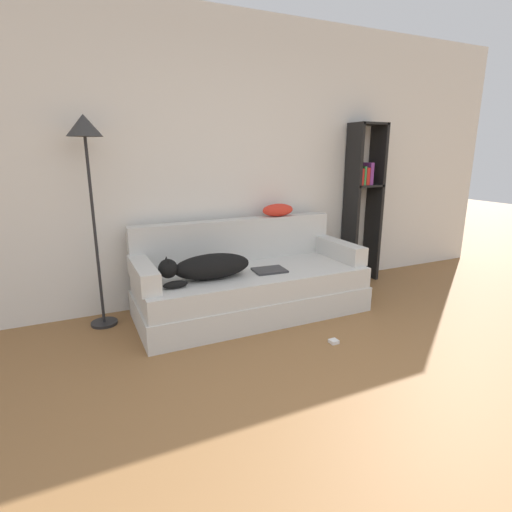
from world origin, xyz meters
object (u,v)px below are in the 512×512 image
object	(u,v)px
dog	(207,267)
bookshelf	(363,196)
power_adapter	(334,341)
throw_pillow	(278,210)
laptop	(269,270)
couch	(252,292)
floor_lamp	(86,151)

from	to	relation	value
dog	bookshelf	xyz separation A→B (m)	(2.00, 0.49, 0.45)
dog	power_adapter	bearing A→B (deg)	-43.68
throw_pillow	bookshelf	size ratio (longest dim) A/B	0.19
laptop	power_adapter	xyz separation A→B (m)	(0.20, -0.72, -0.41)
laptop	power_adapter	size ratio (longest dim) A/B	4.57
laptop	dog	bearing A→B (deg)	-177.25
couch	throw_pillow	world-z (taller)	throw_pillow
floor_lamp	power_adapter	size ratio (longest dim) A/B	26.49
laptop	floor_lamp	world-z (taller)	floor_lamp
dog	power_adapter	distance (m)	1.18
laptop	power_adapter	distance (m)	0.85
floor_lamp	throw_pillow	bearing A→B (deg)	2.12
power_adapter	throw_pillow	bearing A→B (deg)	83.54
bookshelf	dog	bearing A→B (deg)	-166.25
bookshelf	laptop	bearing A→B (deg)	-160.51
throw_pillow	floor_lamp	world-z (taller)	floor_lamp
power_adapter	dog	bearing A→B (deg)	136.32
bookshelf	power_adapter	distance (m)	1.98
couch	power_adapter	bearing A→B (deg)	-68.66
dog	laptop	distance (m)	0.58
laptop	floor_lamp	bearing A→B (deg)	167.71
couch	laptop	distance (m)	0.28
bookshelf	power_adapter	xyz separation A→B (m)	(-1.23, -1.23, -0.96)
dog	bookshelf	world-z (taller)	bookshelf
dog	power_adapter	xyz separation A→B (m)	(0.77, -0.74, -0.51)
dog	throw_pillow	size ratio (longest dim) A/B	2.33
throw_pillow	floor_lamp	bearing A→B (deg)	-177.88
dog	laptop	world-z (taller)	dog
couch	laptop	size ratio (longest dim) A/B	6.92
couch	bookshelf	distance (m)	1.78
floor_lamp	dog	bearing A→B (deg)	-26.09
laptop	throw_pillow	distance (m)	0.74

